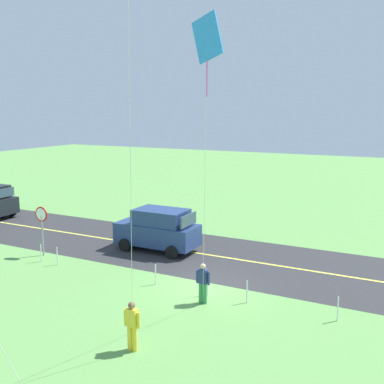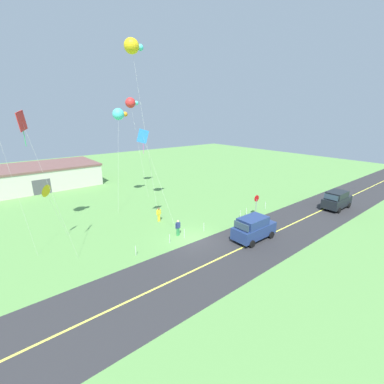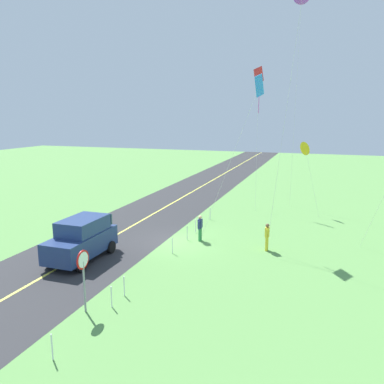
% 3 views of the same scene
% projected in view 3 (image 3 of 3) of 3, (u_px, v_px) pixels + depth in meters
% --- Properties ---
extents(ground_plane, '(120.00, 120.00, 0.10)m').
position_uv_depth(ground_plane, '(174.00, 242.00, 23.81)').
color(ground_plane, '#60994C').
extents(asphalt_road, '(120.00, 7.00, 0.00)m').
position_uv_depth(asphalt_road, '(117.00, 235.00, 25.08)').
color(asphalt_road, '#2D2D30').
rests_on(asphalt_road, ground).
extents(road_centre_stripe, '(120.00, 0.16, 0.00)m').
position_uv_depth(road_centre_stripe, '(117.00, 235.00, 25.08)').
color(road_centre_stripe, '#E5E04C').
rests_on(road_centre_stripe, asphalt_road).
extents(car_suv_foreground, '(4.40, 2.12, 2.24)m').
position_uv_depth(car_suv_foreground, '(82.00, 239.00, 20.65)').
color(car_suv_foreground, navy).
rests_on(car_suv_foreground, ground).
extents(stop_sign, '(0.76, 0.08, 2.56)m').
position_uv_depth(stop_sign, '(83.00, 269.00, 14.94)').
color(stop_sign, gray).
rests_on(stop_sign, ground).
extents(person_adult_near, '(0.58, 0.22, 1.60)m').
position_uv_depth(person_adult_near, '(267.00, 236.00, 22.03)').
color(person_adult_near, yellow).
rests_on(person_adult_near, ground).
extents(person_adult_companion, '(0.58, 0.22, 1.60)m').
position_uv_depth(person_adult_companion, '(200.00, 227.00, 23.76)').
color(person_adult_companion, '#338C4C').
rests_on(person_adult_companion, ground).
extents(kite_blue_mid, '(2.16, 3.32, 10.06)m').
position_uv_depth(kite_blue_mid, '(258.00, 89.00, 22.59)').
color(kite_blue_mid, silver).
rests_on(kite_blue_mid, ground).
extents(kite_green_far, '(2.60, 0.97, 11.55)m').
position_uv_depth(kite_green_far, '(259.00, 78.00, 31.56)').
color(kite_green_far, silver).
rests_on(kite_green_far, ground).
extents(kite_orange_near, '(1.98, 1.87, 5.65)m').
position_uv_depth(kite_orange_near, '(306.00, 148.00, 30.21)').
color(kite_orange_near, silver).
rests_on(kite_orange_near, ground).
extents(fence_post_0, '(0.05, 0.05, 0.90)m').
position_uv_depth(fence_post_0, '(210.00, 214.00, 28.65)').
color(fence_post_0, silver).
rests_on(fence_post_0, ground).
extents(fence_post_1, '(0.05, 0.05, 0.90)m').
position_uv_depth(fence_post_1, '(196.00, 226.00, 25.50)').
color(fence_post_1, silver).
rests_on(fence_post_1, ground).
extents(fence_post_2, '(0.05, 0.05, 0.90)m').
position_uv_depth(fence_post_2, '(187.00, 233.00, 23.95)').
color(fence_post_2, silver).
rests_on(fence_post_2, ground).
extents(fence_post_3, '(0.05, 0.05, 0.90)m').
position_uv_depth(fence_post_3, '(172.00, 246.00, 21.66)').
color(fence_post_3, silver).
rests_on(fence_post_3, ground).
extents(fence_post_4, '(0.05, 0.05, 0.90)m').
position_uv_depth(fence_post_4, '(124.00, 286.00, 16.53)').
color(fence_post_4, silver).
rests_on(fence_post_4, ground).
extents(fence_post_5, '(0.05, 0.05, 0.90)m').
position_uv_depth(fence_post_5, '(111.00, 297.00, 15.55)').
color(fence_post_5, silver).
rests_on(fence_post_5, ground).
extents(fence_post_6, '(0.05, 0.05, 0.90)m').
position_uv_depth(fence_post_6, '(52.00, 347.00, 12.20)').
color(fence_post_6, silver).
rests_on(fence_post_6, ground).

